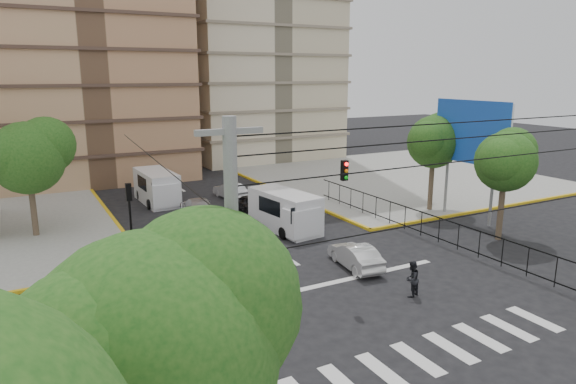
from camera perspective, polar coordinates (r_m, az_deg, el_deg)
ground at (r=24.43m, az=5.94°, el=-11.09°), size 160.00×160.00×0.00m
sidewalk_ne at (r=51.36m, az=11.84°, el=1.64°), size 26.00×26.00×0.15m
crosswalk_stripes at (r=20.32m, az=15.94°, el=-16.82°), size 12.00×2.40×0.01m
stop_line at (r=25.34m, az=4.39°, el=-10.13°), size 13.00×0.40×0.01m
park_fence at (r=33.05m, az=14.51°, el=-4.94°), size 0.10×22.50×1.66m
billboard at (r=36.70m, az=19.74°, el=6.07°), size 0.36×6.20×8.10m
tree_sw_near at (r=9.73m, az=-14.48°, el=-16.17°), size 5.63×4.60×7.57m
tree_park_a at (r=33.24m, az=23.11°, el=3.42°), size 4.41×3.60×6.83m
tree_park_c at (r=38.58m, az=15.98°, el=5.64°), size 4.65×3.80×7.25m
tree_tudor at (r=34.66m, az=-26.83°, el=3.76°), size 5.39×4.40×7.43m
traffic_light_nw at (r=27.44m, az=-17.16°, el=-2.01°), size 0.28×0.22×4.40m
traffic_light_hanging at (r=21.07m, az=9.44°, el=1.76°), size 18.00×9.12×0.92m
utility_pole_sw at (r=11.30m, az=-5.98°, el=-14.35°), size 1.40×0.28×9.00m
van_right_lane at (r=33.09m, az=-0.14°, el=-2.28°), size 2.89×5.82×2.51m
van_left_lane at (r=41.31m, az=-14.29°, el=0.42°), size 2.40×5.69×2.53m
car_silver_front_left at (r=25.62m, az=-4.80°, el=-8.06°), size 2.28×4.63×1.52m
car_white_front_right at (r=27.28m, az=7.49°, el=-7.03°), size 1.86×4.09×1.30m
car_grey_mid_left at (r=31.45m, az=-7.95°, el=-4.22°), size 2.80×5.27×1.41m
car_silver_rear_left at (r=36.70m, az=-9.98°, el=-1.75°), size 2.80×5.27×1.45m
car_darkgrey_mid_right at (r=38.08m, az=-4.37°, el=-1.18°), size 1.92×3.89×1.27m
car_white_rear_right at (r=42.05m, az=-6.40°, el=0.12°), size 1.77×3.98×1.27m
pedestrian_crosswalk at (r=24.30m, az=13.58°, el=-9.37°), size 0.99×0.89×1.69m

